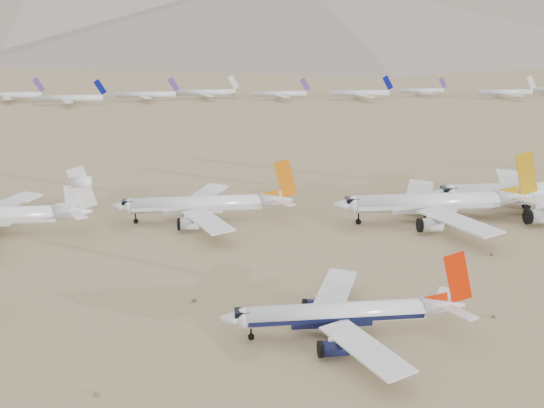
% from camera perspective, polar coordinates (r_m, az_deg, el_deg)
% --- Properties ---
extents(ground, '(7000.00, 7000.00, 0.00)m').
position_cam_1_polar(ground, '(110.42, 8.85, -11.53)').
color(ground, olive).
rests_on(ground, ground).
extents(main_airliner, '(41.50, 40.53, 14.64)m').
position_cam_1_polar(main_airliner, '(106.32, 7.00, -10.18)').
color(main_airliner, silver).
rests_on(main_airliner, ground).
extents(row2_navy_widebody, '(60.55, 59.21, 21.54)m').
position_cam_1_polar(row2_navy_widebody, '(184.76, 23.76, 1.00)').
color(row2_navy_widebody, silver).
rests_on(row2_navy_widebody, ground).
extents(row2_gold_tail, '(53.08, 51.91, 18.90)m').
position_cam_1_polar(row2_gold_tail, '(168.01, 15.12, 0.12)').
color(row2_gold_tail, silver).
rests_on(row2_gold_tail, ground).
extents(row2_orange_tail, '(46.85, 45.83, 16.71)m').
position_cam_1_polar(row2_orange_tail, '(163.76, -6.37, -0.04)').
color(row2_orange_tail, silver).
rests_on(row2_orange_tail, ground).
extents(distant_storage_row, '(623.95, 61.55, 14.18)m').
position_cam_1_polar(distant_storage_row, '(421.67, 4.25, 10.42)').
color(distant_storage_row, silver).
rests_on(distant_storage_row, ground).
extents(foothills, '(4637.50, 1395.00, 155.00)m').
position_cam_1_polar(foothills, '(1315.68, 19.41, 16.73)').
color(foothills, slate).
rests_on(foothills, ground).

